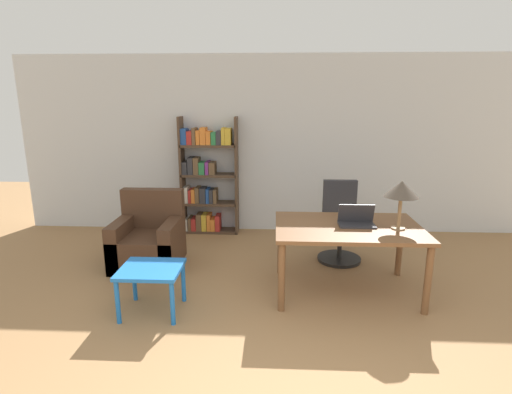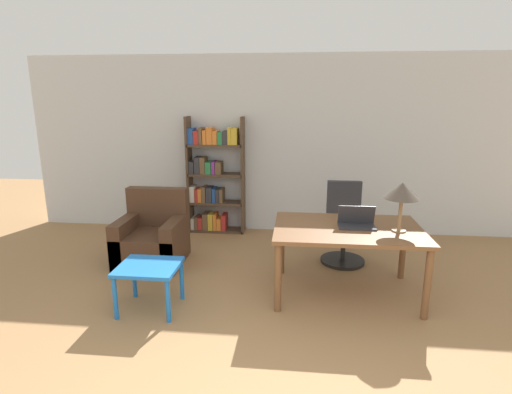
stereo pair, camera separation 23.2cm
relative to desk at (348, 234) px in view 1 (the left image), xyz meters
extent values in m
cube|color=silver|center=(-0.75, 2.12, 0.69)|extent=(8.00, 0.06, 2.70)
cube|color=brown|center=(0.00, 0.00, 0.07)|extent=(1.52, 1.02, 0.04)
cylinder|color=brown|center=(-0.70, -0.45, -0.31)|extent=(0.07, 0.07, 0.71)
cylinder|color=brown|center=(0.70, -0.45, -0.31)|extent=(0.07, 0.07, 0.71)
cylinder|color=brown|center=(-0.70, 0.45, -0.31)|extent=(0.07, 0.07, 0.71)
cylinder|color=brown|center=(0.70, 0.45, -0.31)|extent=(0.07, 0.07, 0.71)
cube|color=#2D2D33|center=(0.09, 0.00, 0.10)|extent=(0.38, 0.21, 0.02)
cube|color=#2D2D33|center=(0.09, 0.07, 0.21)|extent=(0.38, 0.07, 0.20)
cube|color=navy|center=(0.09, 0.08, 0.21)|extent=(0.34, 0.06, 0.18)
cylinder|color=olive|center=(0.49, -0.08, 0.10)|extent=(0.14, 0.14, 0.01)
cylinder|color=olive|center=(0.49, -0.08, 0.27)|extent=(0.04, 0.04, 0.32)
cone|color=#4C4238|center=(0.49, -0.08, 0.51)|extent=(0.35, 0.35, 0.16)
cylinder|color=black|center=(0.07, 0.86, -0.64)|extent=(0.56, 0.56, 0.04)
cylinder|color=#262626|center=(0.07, 0.86, -0.45)|extent=(0.06, 0.06, 0.34)
cube|color=#2D2D33|center=(0.07, 0.86, -0.23)|extent=(0.45, 0.45, 0.10)
cube|color=#2D2D33|center=(0.07, 1.05, 0.09)|extent=(0.43, 0.08, 0.55)
cube|color=blue|center=(-1.96, -0.53, -0.21)|extent=(0.58, 0.52, 0.04)
cylinder|color=blue|center=(-2.22, -0.76, -0.45)|extent=(0.04, 0.04, 0.43)
cylinder|color=blue|center=(-1.71, -0.76, -0.45)|extent=(0.04, 0.04, 0.43)
cylinder|color=blue|center=(-2.22, -0.31, -0.45)|extent=(0.04, 0.04, 0.43)
cylinder|color=blue|center=(-1.71, -0.31, -0.45)|extent=(0.04, 0.04, 0.43)
cube|color=#472D1E|center=(-2.36, 0.60, -0.46)|extent=(0.80, 0.77, 0.41)
cube|color=#472D1E|center=(-2.36, 0.90, 0.00)|extent=(0.80, 0.16, 0.51)
cube|color=#472D1E|center=(-2.68, 0.60, -0.37)|extent=(0.16, 0.77, 0.59)
cube|color=#472D1E|center=(-2.04, 0.60, -0.37)|extent=(0.16, 0.77, 0.59)
cube|color=#4C3828|center=(-2.20, 1.93, 0.24)|extent=(0.04, 0.28, 1.79)
cube|color=#4C3828|center=(-1.36, 1.93, 0.24)|extent=(0.04, 0.28, 1.79)
cube|color=#4C3828|center=(-1.78, 1.93, -0.64)|extent=(0.84, 0.28, 0.04)
cube|color=silver|center=(-2.16, 1.93, -0.53)|extent=(0.05, 0.24, 0.18)
cube|color=brown|center=(-2.10, 1.93, -0.52)|extent=(0.04, 0.24, 0.20)
cube|color=#B72D28|center=(-2.04, 1.93, -0.53)|extent=(0.07, 0.24, 0.19)
cube|color=brown|center=(-1.96, 1.93, -0.49)|extent=(0.08, 0.24, 0.26)
cube|color=gold|center=(-1.87, 1.93, -0.49)|extent=(0.08, 0.24, 0.26)
cube|color=orange|center=(-1.80, 1.93, -0.50)|extent=(0.05, 0.24, 0.26)
cube|color=orange|center=(-1.74, 1.93, -0.53)|extent=(0.07, 0.24, 0.19)
cube|color=#B72D28|center=(-1.66, 1.93, -0.50)|extent=(0.07, 0.24, 0.24)
cube|color=#4C3828|center=(-1.78, 1.93, -0.19)|extent=(0.84, 0.28, 0.04)
cube|color=silver|center=(-2.15, 1.93, -0.05)|extent=(0.07, 0.24, 0.24)
cube|color=#B72D28|center=(-2.08, 1.93, -0.08)|extent=(0.04, 0.24, 0.20)
cube|color=orange|center=(-2.03, 1.93, -0.07)|extent=(0.06, 0.24, 0.21)
cube|color=brown|center=(-1.97, 1.93, -0.06)|extent=(0.06, 0.24, 0.24)
cube|color=#333338|center=(-1.88, 1.93, -0.06)|extent=(0.09, 0.24, 0.23)
cube|color=#234C99|center=(-1.81, 1.93, -0.07)|extent=(0.05, 0.24, 0.22)
cube|color=#333338|center=(-1.75, 1.93, -0.07)|extent=(0.05, 0.24, 0.21)
cube|color=brown|center=(-1.69, 1.93, -0.07)|extent=(0.05, 0.24, 0.21)
cube|color=#4C3828|center=(-1.78, 1.93, 0.25)|extent=(0.84, 0.28, 0.04)
cube|color=#333338|center=(-2.14, 1.93, 0.37)|extent=(0.08, 0.24, 0.19)
cube|color=#333338|center=(-2.06, 1.93, 0.40)|extent=(0.08, 0.24, 0.25)
cube|color=brown|center=(-1.97, 1.93, 0.40)|extent=(0.08, 0.24, 0.25)
cube|color=#2D7F47|center=(-1.88, 1.93, 0.36)|extent=(0.09, 0.24, 0.18)
cube|color=#7F338C|center=(-1.80, 1.93, 0.37)|extent=(0.05, 0.24, 0.19)
cube|color=brown|center=(-1.73, 1.93, 0.36)|extent=(0.09, 0.24, 0.18)
cube|color=#4C3828|center=(-1.78, 1.93, 0.70)|extent=(0.84, 0.28, 0.04)
cube|color=#234C99|center=(-2.14, 1.93, 0.84)|extent=(0.09, 0.24, 0.24)
cube|color=#B72D28|center=(-2.05, 1.93, 0.82)|extent=(0.08, 0.24, 0.20)
cube|color=brown|center=(-1.99, 1.93, 0.85)|extent=(0.05, 0.24, 0.25)
cube|color=orange|center=(-1.93, 1.93, 0.83)|extent=(0.05, 0.24, 0.21)
cube|color=orange|center=(-1.85, 1.93, 0.85)|extent=(0.09, 0.24, 0.25)
cube|color=orange|center=(-1.77, 1.93, 0.82)|extent=(0.07, 0.24, 0.20)
cube|color=#2D7F47|center=(-1.69, 1.93, 0.81)|extent=(0.07, 0.24, 0.18)
cube|color=#333338|center=(-1.62, 1.93, 0.82)|extent=(0.07, 0.24, 0.20)
cube|color=gold|center=(-1.55, 1.93, 0.85)|extent=(0.05, 0.24, 0.25)
cube|color=gold|center=(-1.48, 1.93, 0.84)|extent=(0.09, 0.24, 0.24)
camera|label=1|loc=(-0.78, -4.05, 1.38)|focal=28.00mm
camera|label=2|loc=(-0.55, -4.03, 1.38)|focal=28.00mm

